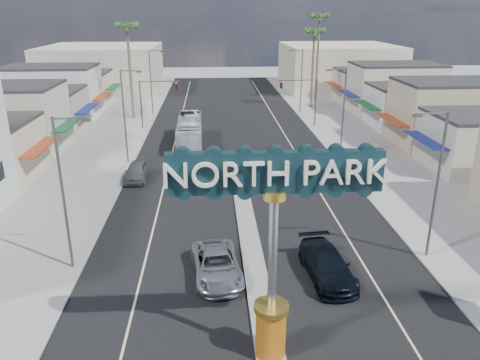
{
  "coord_description": "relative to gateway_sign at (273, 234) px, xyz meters",
  "views": [
    {
      "loc": [
        -2.37,
        -14.46,
        14.26
      ],
      "look_at": [
        -0.67,
        12.26,
        4.45
      ],
      "focal_mm": 35.0,
      "sensor_mm": 36.0,
      "label": 1
    }
  ],
  "objects": [
    {
      "name": "city_bus",
      "position": [
        -4.75,
        34.29,
        -4.38
      ],
      "size": [
        2.8,
        11.17,
        3.1
      ],
      "primitive_type": "imported",
      "rotation": [
        0.0,
        0.0,
        0.02
      ],
      "color": "silver",
      "rests_on": "ground"
    },
    {
      "name": "palm_right_far",
      "position": [
        15.0,
        60.02,
        6.46
      ],
      "size": [
        2.6,
        2.6,
        14.1
      ],
      "color": "brown",
      "rests_on": "ground"
    },
    {
      "name": "sidewalk_right",
      "position": [
        14.0,
        28.02,
        -5.87
      ],
      "size": [
        8.0,
        120.0,
        0.12
      ],
      "primitive_type": "cube",
      "color": "gray",
      "rests_on": "ground"
    },
    {
      "name": "streetlight_l_mid",
      "position": [
        -10.43,
        28.02,
        -0.86
      ],
      "size": [
        2.03,
        0.22,
        9.0
      ],
      "color": "#47474C",
      "rests_on": "ground"
    },
    {
      "name": "gateway_sign",
      "position": [
        0.0,
        0.0,
        0.0
      ],
      "size": [
        8.2,
        1.5,
        9.15
      ],
      "color": "#BD5C0E",
      "rests_on": "median_island"
    },
    {
      "name": "streetlight_l_far",
      "position": [
        -10.43,
        50.02,
        -0.86
      ],
      "size": [
        2.03,
        0.22,
        9.0
      ],
      "color": "#47474C",
      "rests_on": "ground"
    },
    {
      "name": "backdrop_far_right",
      "position": [
        22.0,
        73.02,
        -1.93
      ],
      "size": [
        20.0,
        20.0,
        8.0
      ],
      "primitive_type": "cube",
      "color": "beige",
      "rests_on": "ground"
    },
    {
      "name": "streetlight_l_near",
      "position": [
        -10.43,
        8.02,
        -0.86
      ],
      "size": [
        2.03,
        0.22,
        9.0
      ],
      "color": "#47474C",
      "rests_on": "ground"
    },
    {
      "name": "storefront_row_right",
      "position": [
        24.0,
        41.02,
        -2.93
      ],
      "size": [
        12.0,
        42.0,
        6.0
      ],
      "primitive_type": "cube",
      "color": "#B7B29E",
      "rests_on": "ground"
    },
    {
      "name": "backdrop_far_left",
      "position": [
        -22.0,
        73.02,
        -1.93
      ],
      "size": [
        20.0,
        20.0,
        8.0
      ],
      "primitive_type": "cube",
      "color": "#B7B29E",
      "rests_on": "ground"
    },
    {
      "name": "sidewalk_left",
      "position": [
        -14.0,
        28.02,
        -5.87
      ],
      "size": [
        8.0,
        120.0,
        0.12
      ],
      "primitive_type": "cube",
      "color": "gray",
      "rests_on": "ground"
    },
    {
      "name": "suv_right",
      "position": [
        3.95,
        6.12,
        -5.13
      ],
      "size": [
        2.72,
        5.65,
        1.59
      ],
      "primitive_type": "imported",
      "rotation": [
        0.0,
        0.0,
        0.09
      ],
      "color": "black",
      "rests_on": "ground"
    },
    {
      "name": "streetlight_r_far",
      "position": [
        10.43,
        50.02,
        -0.86
      ],
      "size": [
        2.03,
        0.22,
        9.0
      ],
      "color": "#47474C",
      "rests_on": "ground"
    },
    {
      "name": "road",
      "position": [
        0.0,
        28.02,
        -5.92
      ],
      "size": [
        20.0,
        120.0,
        0.01
      ],
      "primitive_type": "cube",
      "color": "black",
      "rests_on": "ground"
    },
    {
      "name": "palm_left_far",
      "position": [
        -13.0,
        48.02,
        5.57
      ],
      "size": [
        2.6,
        2.6,
        13.1
      ],
      "color": "brown",
      "rests_on": "ground"
    },
    {
      "name": "traffic_signal_left",
      "position": [
        -9.18,
        42.02,
        -1.65
      ],
      "size": [
        5.09,
        0.45,
        6.0
      ],
      "color": "#47474C",
      "rests_on": "ground"
    },
    {
      "name": "ground",
      "position": [
        0.0,
        28.02,
        -5.93
      ],
      "size": [
        160.0,
        160.0,
        0.0
      ],
      "primitive_type": "plane",
      "color": "gray",
      "rests_on": "ground"
    },
    {
      "name": "suv_left",
      "position": [
        -2.23,
        6.6,
        -5.17
      ],
      "size": [
        3.12,
        5.73,
        1.52
      ],
      "primitive_type": "imported",
      "rotation": [
        0.0,
        0.0,
        0.11
      ],
      "color": "#AAABAF",
      "rests_on": "ground"
    },
    {
      "name": "storefront_row_left",
      "position": [
        -24.0,
        41.02,
        -2.93
      ],
      "size": [
        12.0,
        42.0,
        6.0
      ],
      "primitive_type": "cube",
      "color": "beige",
      "rests_on": "ground"
    },
    {
      "name": "streetlight_r_near",
      "position": [
        10.43,
        8.02,
        -0.86
      ],
      "size": [
        2.03,
        0.22,
        9.0
      ],
      "color": "#47474C",
      "rests_on": "ground"
    },
    {
      "name": "streetlight_r_mid",
      "position": [
        10.43,
        28.02,
        -0.86
      ],
      "size": [
        2.03,
        0.22,
        9.0
      ],
      "color": "#47474C",
      "rests_on": "ground"
    },
    {
      "name": "median_island",
      "position": [
        0.0,
        12.02,
        -5.85
      ],
      "size": [
        1.3,
        30.0,
        0.16
      ],
      "primitive_type": "cube",
      "color": "gray",
      "rests_on": "ground"
    },
    {
      "name": "palm_right_mid",
      "position": [
        13.0,
        54.02,
        4.67
      ],
      "size": [
        2.6,
        2.6,
        12.1
      ],
      "color": "brown",
      "rests_on": "ground"
    },
    {
      "name": "car_parked_left",
      "position": [
        -9.0,
        23.13,
        -5.14
      ],
      "size": [
        2.07,
        4.69,
        1.57
      ],
      "primitive_type": "imported",
      "rotation": [
        0.0,
        0.0,
        -0.05
      ],
      "color": "slate",
      "rests_on": "ground"
    },
    {
      "name": "traffic_signal_right",
      "position": [
        9.18,
        42.02,
        -1.65
      ],
      "size": [
        5.09,
        0.45,
        6.0
      ],
      "color": "#47474C",
      "rests_on": "ground"
    }
  ]
}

